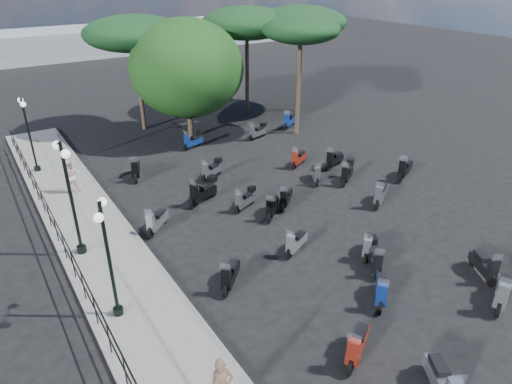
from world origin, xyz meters
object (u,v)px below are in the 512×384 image
scooter_1 (357,345)px  scooter_2 (230,275)px  scooter_14 (193,141)px  lamp_post_1 (70,192)px  scooter_15 (502,292)px  scooter_3 (157,221)px  scooter_26 (290,121)px  scooter_9 (212,170)px  scooter_20 (258,132)px  pine_2 (134,33)px  scooter_4 (136,169)px  scooter_11 (374,258)px  scooter_7 (272,207)px  scooter_5 (442,381)px  broadleaf_tree (187,68)px  pine_3 (301,30)px  pine_0 (247,23)px  scooter_6 (296,243)px  scooter_25 (316,174)px  scooter_22 (484,265)px  lamp_post_0 (108,254)px  scooter_18 (347,173)px  scooter_16 (369,246)px  scooter_23 (405,169)px  scooter_8 (203,192)px  scooter_24 (334,159)px  scooter_17 (380,195)px  scooter_19 (299,159)px  pedestrian_far (70,176)px  scooter_10 (381,290)px  scooter_13 (245,200)px  scooter_12 (286,198)px  pine_1 (301,22)px  lamp_post_2 (28,130)px

scooter_1 → scooter_2: scooter_1 is taller
scooter_1 → scooter_14: scooter_1 is taller
lamp_post_1 → scooter_15: bearing=-47.9°
scooter_3 → scooter_26: 14.62m
scooter_9 → scooter_20: bearing=-77.7°
scooter_9 → pine_2: bearing=-22.2°
scooter_4 → scooter_11: size_ratio=1.24×
scooter_7 → pine_2: 15.36m
scooter_2 → scooter_11: (4.85, -1.98, 0.02)m
scooter_5 → scooter_9: 14.95m
broadleaf_tree → pine_3: size_ratio=1.00×
pine_0 → scooter_26: bearing=-85.9°
scooter_6 → scooter_25: scooter_6 is taller
scooter_3 → scooter_22: scooter_22 is taller
lamp_post_0 → scooter_5: size_ratio=2.41×
scooter_5 → scooter_18: bearing=-92.2°
scooter_1 → scooter_22: 6.44m
scooter_4 → scooter_20: scooter_4 is taller
scooter_15 → broadleaf_tree: (-1.52, 19.82, 3.84)m
scooter_16 → scooter_23: scooter_23 is taller
scooter_8 → scooter_24: scooter_8 is taller
broadleaf_tree → pine_0: pine_0 is taller
scooter_17 → scooter_22: bearing=138.4°
scooter_19 → pine_0: pine_0 is taller
scooter_7 → scooter_8: size_ratio=0.77×
scooter_15 → scooter_1: bearing=54.6°
scooter_6 → scooter_23: size_ratio=0.85×
scooter_14 → scooter_6: bearing=157.2°
pedestrian_far → broadleaf_tree: 9.80m
lamp_post_1 → scooter_22: size_ratio=2.87×
scooter_10 → scooter_16: scooter_10 is taller
scooter_8 → scooter_13: 2.04m
scooter_5 → scooter_23: scooter_23 is taller
scooter_12 → pine_0: bearing=-66.6°
scooter_17 → scooter_8: bearing=23.5°
scooter_25 → scooter_18: bearing=176.7°
pine_1 → scooter_9: bearing=-146.9°
scooter_19 → pine_2: bearing=-1.9°
scooter_9 → pine_1: bearing=-79.8°
scooter_14 → pine_1: size_ratio=0.21×
lamp_post_0 → scooter_12: size_ratio=3.09×
scooter_2 → scooter_12: bearing=-99.1°
scooter_16 → scooter_17: bearing=-85.3°
scooter_25 → scooter_11: bearing=97.2°
scooter_10 → scooter_25: size_ratio=0.97×
scooter_11 → scooter_12: 5.58m
lamp_post_1 → scooter_6: size_ratio=3.03×
lamp_post_2 → scooter_19: size_ratio=2.69×
scooter_25 → scooter_5: bearing=95.2°
scooter_10 → scooter_23: 10.25m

